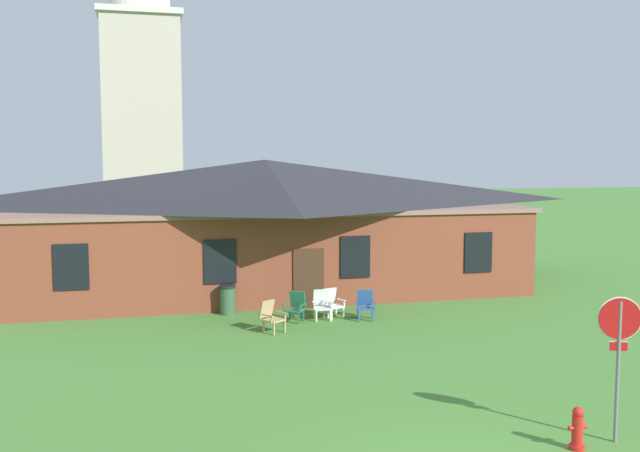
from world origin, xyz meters
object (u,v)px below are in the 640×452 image
Objects in this scene: lawn_chair_by_porch at (271,316)px; lawn_chair_left_end at (322,304)px; lawn_chair_middle at (332,302)px; lawn_chair_near_door at (296,306)px; trash_bin at (227,300)px; stop_sign at (619,339)px; fire_hydrant at (577,429)px; lawn_chair_right_end at (365,304)px.

lawn_chair_left_end is (1.92, 1.28, 0.00)m from lawn_chair_by_porch.
lawn_chair_middle is at bearing 32.25° from lawn_chair_by_porch.
lawn_chair_near_door is 2.56m from trash_bin.
stop_sign is at bearing -75.67° from lawn_chair_left_end.
fire_hydrant is at bearing -68.71° from lawn_chair_by_porch.
lawn_chair_near_door is 1.30m from lawn_chair_middle.
lawn_chair_by_porch is at bearing -146.16° from lawn_chair_left_end.
lawn_chair_middle is 0.98× the size of trash_bin.
lawn_chair_by_porch is 1.00× the size of lawn_chair_right_end.
lawn_chair_near_door is at bearing -174.79° from lawn_chair_left_end.
trash_bin reaches higher than lawn_chair_left_end.
trash_bin reaches higher than lawn_chair_middle.
lawn_chair_by_porch is at bearing 115.91° from stop_sign.
lawn_chair_left_end is 0.41m from lawn_chair_middle.
lawn_chair_right_end is at bearing -7.28° from lawn_chair_near_door.
lawn_chair_left_end is 1.21× the size of fire_hydrant.
lawn_chair_by_porch is 2.31m from lawn_chair_left_end.
lawn_chair_left_end is at bearing -27.12° from trash_bin.
stop_sign is 11.46m from lawn_chair_left_end.
fire_hydrant is (1.92, -11.14, -0.12)m from lawn_chair_left_end.
lawn_chair_right_end is at bearing 97.72° from stop_sign.
lawn_chair_left_end is 0.98× the size of trash_bin.
fire_hydrant is at bearing -80.19° from lawn_chair_left_end.
lawn_chair_left_end is 1.00× the size of lawn_chair_middle.
lawn_chair_near_door is 0.90m from lawn_chair_left_end.
stop_sign reaches higher than lawn_chair_right_end.
lawn_chair_by_porch is 2.95m from trash_bin.
lawn_chair_near_door reaches higher than fire_hydrant.
lawn_chair_near_door is at bearing 172.72° from lawn_chair_right_end.
trash_bin reaches higher than lawn_chair_right_end.
lawn_chair_middle is 1.13m from lawn_chair_right_end.
lawn_chair_right_end is at bearing -28.37° from lawn_chair_middle.
lawn_chair_left_end is at bearing 164.83° from lawn_chair_right_end.
lawn_chair_near_door is 0.98× the size of trash_bin.
lawn_chair_middle is at bearing 97.79° from fire_hydrant.
fire_hydrant is at bearing -82.21° from lawn_chair_middle.
stop_sign is at bearing -82.28° from lawn_chair_right_end.
lawn_chair_by_porch and lawn_chair_middle have the same top height.
fire_hydrant is (2.82, -11.05, -0.12)m from lawn_chair_near_door.
lawn_chair_middle is at bearing 151.63° from lawn_chair_right_end.
stop_sign is 2.86× the size of lawn_chair_right_end.
stop_sign is 1.81m from fire_hydrant.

